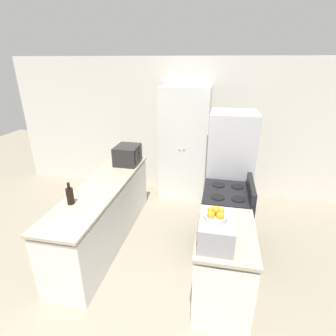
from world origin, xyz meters
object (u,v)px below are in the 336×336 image
(pantry_cabinet, at_px, (184,144))
(fruit_bowl, at_px, (216,215))
(refrigerator, at_px, (229,170))
(wine_bottle, at_px, (70,196))
(toaster_oven, at_px, (216,231))
(microwave, at_px, (128,155))
(stove, at_px, (225,220))

(pantry_cabinet, xyz_separation_m, fruit_bowl, (0.66, -2.59, 0.16))
(refrigerator, xyz_separation_m, fruit_bowl, (-0.17, -1.85, 0.30))
(pantry_cabinet, distance_m, fruit_bowl, 2.67)
(wine_bottle, height_order, toaster_oven, wine_bottle)
(toaster_oven, bearing_deg, microwave, 130.19)
(pantry_cabinet, height_order, refrigerator, pantry_cabinet)
(microwave, bearing_deg, toaster_oven, -49.81)
(refrigerator, relative_size, fruit_bowl, 8.72)
(refrigerator, bearing_deg, stove, -91.76)
(refrigerator, bearing_deg, wine_bottle, -142.45)
(wine_bottle, bearing_deg, stove, 20.32)
(pantry_cabinet, relative_size, fruit_bowl, 10.08)
(pantry_cabinet, distance_m, microwave, 1.15)
(microwave, xyz_separation_m, wine_bottle, (-0.23, -1.42, -0.05))
(pantry_cabinet, bearing_deg, stove, -61.70)
(stove, relative_size, refrigerator, 0.58)
(stove, relative_size, microwave, 2.39)
(pantry_cabinet, bearing_deg, refrigerator, -41.55)
(stove, height_order, refrigerator, refrigerator)
(toaster_oven, distance_m, fruit_bowl, 0.18)
(microwave, bearing_deg, pantry_cabinet, 42.96)
(pantry_cabinet, xyz_separation_m, wine_bottle, (-1.07, -2.20, -0.04))
(pantry_cabinet, height_order, fruit_bowl, pantry_cabinet)
(pantry_cabinet, distance_m, refrigerator, 1.12)
(refrigerator, height_order, toaster_oven, refrigerator)
(refrigerator, relative_size, wine_bottle, 6.54)
(pantry_cabinet, xyz_separation_m, microwave, (-0.84, -0.78, 0.01))
(refrigerator, xyz_separation_m, microwave, (-1.67, -0.04, 0.15))
(wine_bottle, bearing_deg, microwave, 80.93)
(stove, relative_size, toaster_oven, 2.35)
(stove, distance_m, microwave, 1.90)
(stove, xyz_separation_m, toaster_oven, (-0.13, -1.08, 0.57))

